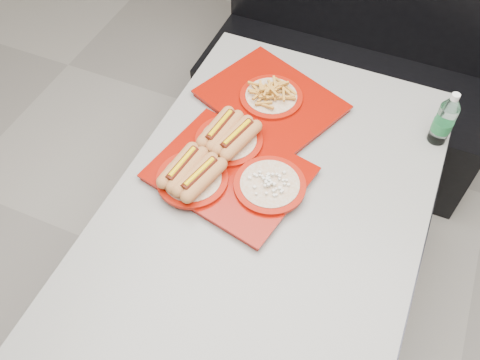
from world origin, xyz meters
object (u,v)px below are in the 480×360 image
at_px(tray_far, 271,98).
at_px(water_bottle, 444,121).
at_px(booth_bench, 348,69).
at_px(diner_table, 265,235).
at_px(tray_near, 225,166).

distance_m(tray_far, water_bottle, 0.56).
bearing_deg(booth_bench, tray_far, -101.67).
relative_size(diner_table, tray_far, 2.65).
xyz_separation_m(diner_table, booth_bench, (0.00, 1.09, -0.18)).
bearing_deg(diner_table, tray_near, 157.56).
height_order(tray_near, tray_far, tray_near).
height_order(diner_table, tray_near, tray_near).
xyz_separation_m(diner_table, water_bottle, (0.41, 0.46, 0.25)).
distance_m(diner_table, tray_far, 0.47).
relative_size(tray_near, water_bottle, 2.55).
distance_m(booth_bench, water_bottle, 0.87).
bearing_deg(tray_near, tray_far, 86.62).
height_order(tray_near, water_bottle, water_bottle).
bearing_deg(water_bottle, booth_bench, 122.99).
height_order(tray_far, water_bottle, water_bottle).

